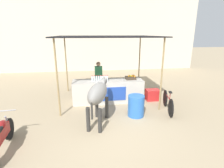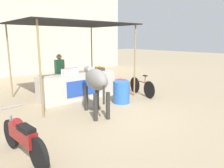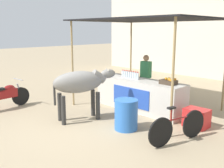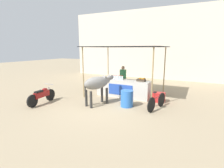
{
  "view_description": "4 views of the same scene",
  "coord_description": "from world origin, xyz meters",
  "px_view_note": "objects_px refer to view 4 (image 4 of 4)",
  "views": [
    {
      "loc": [
        -0.85,
        -4.95,
        2.9
      ],
      "look_at": [
        0.08,
        1.56,
        0.98
      ],
      "focal_mm": 28.0,
      "sensor_mm": 36.0,
      "label": 1
    },
    {
      "loc": [
        -4.26,
        -4.79,
        2.25
      ],
      "look_at": [
        0.39,
        0.66,
        0.74
      ],
      "focal_mm": 35.0,
      "sensor_mm": 36.0,
      "label": 2
    },
    {
      "loc": [
        5.04,
        -3.99,
        2.47
      ],
      "look_at": [
        0.36,
        0.65,
        1.1
      ],
      "focal_mm": 42.0,
      "sensor_mm": 36.0,
      "label": 3
    },
    {
      "loc": [
        3.74,
        -6.63,
        2.68
      ],
      "look_at": [
        -0.01,
        0.8,
        0.98
      ],
      "focal_mm": 28.0,
      "sensor_mm": 36.0,
      "label": 4
    }
  ],
  "objects_px": {
    "cow": "(98,84)",
    "bicycle_leaning": "(157,102)",
    "stall_counter": "(123,88)",
    "vendor_behind_counter": "(123,79)",
    "motorcycle_parked": "(42,95)",
    "cooler_box": "(159,97)",
    "fruit_crate": "(141,80)",
    "water_barrel": "(127,99)"
  },
  "relations": [
    {
      "from": "cow",
      "to": "bicycle_leaning",
      "type": "height_order",
      "value": "cow"
    },
    {
      "from": "stall_counter",
      "to": "vendor_behind_counter",
      "type": "xyz_separation_m",
      "value": [
        -0.35,
        0.75,
        0.37
      ]
    },
    {
      "from": "stall_counter",
      "to": "cow",
      "type": "distance_m",
      "value": 2.02
    },
    {
      "from": "motorcycle_parked",
      "to": "cooler_box",
      "type": "bearing_deg",
      "value": 29.56
    },
    {
      "from": "vendor_behind_counter",
      "to": "cooler_box",
      "type": "distance_m",
      "value": 2.57
    },
    {
      "from": "vendor_behind_counter",
      "to": "fruit_crate",
      "type": "bearing_deg",
      "value": -27.12
    },
    {
      "from": "water_barrel",
      "to": "cow",
      "type": "distance_m",
      "value": 1.56
    },
    {
      "from": "cooler_box",
      "to": "bicycle_leaning",
      "type": "bearing_deg",
      "value": -82.23
    },
    {
      "from": "motorcycle_parked",
      "to": "cow",
      "type": "bearing_deg",
      "value": 23.57
    },
    {
      "from": "fruit_crate",
      "to": "cooler_box",
      "type": "bearing_deg",
      "value": -8.8
    },
    {
      "from": "water_barrel",
      "to": "bicycle_leaning",
      "type": "bearing_deg",
      "value": 10.05
    },
    {
      "from": "vendor_behind_counter",
      "to": "water_barrel",
      "type": "height_order",
      "value": "vendor_behind_counter"
    },
    {
      "from": "water_barrel",
      "to": "motorcycle_parked",
      "type": "distance_m",
      "value": 4.16
    },
    {
      "from": "bicycle_leaning",
      "to": "fruit_crate",
      "type": "bearing_deg",
      "value": 130.63
    },
    {
      "from": "motorcycle_parked",
      "to": "bicycle_leaning",
      "type": "height_order",
      "value": "motorcycle_parked"
    },
    {
      "from": "stall_counter",
      "to": "cow",
      "type": "bearing_deg",
      "value": -106.06
    },
    {
      "from": "fruit_crate",
      "to": "water_barrel",
      "type": "bearing_deg",
      "value": -96.58
    },
    {
      "from": "fruit_crate",
      "to": "motorcycle_parked",
      "type": "height_order",
      "value": "fruit_crate"
    },
    {
      "from": "cooler_box",
      "to": "cow",
      "type": "xyz_separation_m",
      "value": [
        -2.54,
        -1.77,
        0.79
      ]
    },
    {
      "from": "water_barrel",
      "to": "motorcycle_parked",
      "type": "height_order",
      "value": "motorcycle_parked"
    },
    {
      "from": "stall_counter",
      "to": "vendor_behind_counter",
      "type": "distance_m",
      "value": 0.91
    },
    {
      "from": "cooler_box",
      "to": "water_barrel",
      "type": "relative_size",
      "value": 0.78
    },
    {
      "from": "vendor_behind_counter",
      "to": "cow",
      "type": "height_order",
      "value": "vendor_behind_counter"
    },
    {
      "from": "fruit_crate",
      "to": "vendor_behind_counter",
      "type": "distance_m",
      "value": 1.54
    },
    {
      "from": "cow",
      "to": "bicycle_leaning",
      "type": "bearing_deg",
      "value": 12.21
    },
    {
      "from": "motorcycle_parked",
      "to": "bicycle_leaning",
      "type": "distance_m",
      "value": 5.5
    },
    {
      "from": "stall_counter",
      "to": "vendor_behind_counter",
      "type": "height_order",
      "value": "vendor_behind_counter"
    },
    {
      "from": "cooler_box",
      "to": "vendor_behind_counter",
      "type": "bearing_deg",
      "value": 160.1
    },
    {
      "from": "cooler_box",
      "to": "bicycle_leaning",
      "type": "distance_m",
      "value": 1.2
    },
    {
      "from": "vendor_behind_counter",
      "to": "motorcycle_parked",
      "type": "relative_size",
      "value": 0.92
    },
    {
      "from": "fruit_crate",
      "to": "bicycle_leaning",
      "type": "height_order",
      "value": "fruit_crate"
    },
    {
      "from": "vendor_behind_counter",
      "to": "bicycle_leaning",
      "type": "distance_m",
      "value": 3.27
    },
    {
      "from": "water_barrel",
      "to": "fruit_crate",
      "type": "bearing_deg",
      "value": 83.42
    },
    {
      "from": "water_barrel",
      "to": "bicycle_leaning",
      "type": "height_order",
      "value": "bicycle_leaning"
    },
    {
      "from": "motorcycle_parked",
      "to": "bicycle_leaning",
      "type": "xyz_separation_m",
      "value": [
        5.23,
        1.69,
        -0.08
      ]
    },
    {
      "from": "cooler_box",
      "to": "cow",
      "type": "height_order",
      "value": "cow"
    },
    {
      "from": "vendor_behind_counter",
      "to": "cow",
      "type": "relative_size",
      "value": 0.9
    },
    {
      "from": "cooler_box",
      "to": "cow",
      "type": "relative_size",
      "value": 0.33
    },
    {
      "from": "cooler_box",
      "to": "bicycle_leaning",
      "type": "relative_size",
      "value": 0.37
    },
    {
      "from": "bicycle_leaning",
      "to": "cow",
      "type": "bearing_deg",
      "value": -167.79
    },
    {
      "from": "vendor_behind_counter",
      "to": "water_barrel",
      "type": "xyz_separation_m",
      "value": [
        1.18,
        -2.27,
        -0.46
      ]
    },
    {
      "from": "motorcycle_parked",
      "to": "fruit_crate",
      "type": "bearing_deg",
      "value": 36.56
    }
  ]
}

